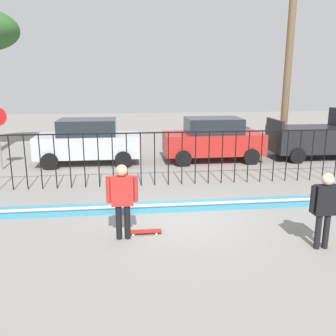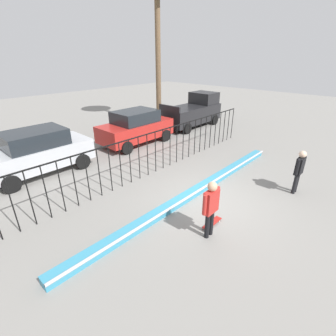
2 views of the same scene
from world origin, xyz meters
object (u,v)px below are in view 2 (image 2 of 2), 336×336
skateboarder (211,205)px  pickup_truck (193,111)px  parked_car_silver (37,152)px  camera_operator (299,168)px  parked_car_red (136,127)px  skateboard (212,223)px

skateboarder → pickup_truck: 12.01m
skateboarder → parked_car_silver: parked_car_silver is taller
camera_operator → parked_car_red: bearing=-48.4°
parked_car_red → pickup_truck: size_ratio=0.91×
skateboard → pickup_truck: bearing=43.4°
parked_car_silver → parked_car_red: bearing=-1.7°
skateboarder → skateboard: 1.12m
parked_car_silver → parked_car_red: (5.41, -0.07, 0.00)m
parked_car_red → pickup_truck: pickup_truck is taller
skateboard → parked_car_silver: (-1.99, 7.58, 0.91)m
skateboarder → skateboard: bearing=34.8°
parked_car_red → pickup_truck: bearing=3.7°
camera_operator → pickup_truck: pickup_truck is taller
skateboarder → parked_car_silver: (-1.50, 7.77, -0.07)m
pickup_truck → skateboarder: bearing=-134.6°
parked_car_red → pickup_truck: 5.32m
skateboarder → parked_car_red: bearing=76.0°
skateboard → pickup_truck: size_ratio=0.17×
parked_car_silver → pickup_truck: size_ratio=0.91×
camera_operator → parked_car_red: 8.68m
skateboard → pickup_truck: pickup_truck is taller
camera_operator → pickup_truck: size_ratio=0.36×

